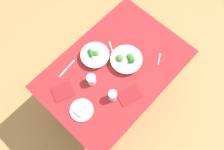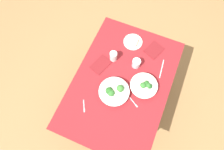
{
  "view_description": "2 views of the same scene",
  "coord_description": "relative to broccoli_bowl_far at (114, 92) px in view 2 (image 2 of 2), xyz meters",
  "views": [
    {
      "loc": [
        0.64,
        0.57,
        2.75
      ],
      "look_at": [
        0.07,
        0.04,
        0.81
      ],
      "focal_mm": 39.67,
      "sensor_mm": 36.0,
      "label": 1
    },
    {
      "loc": [
        -0.65,
        -0.17,
        2.52
      ],
      "look_at": [
        0.02,
        0.11,
        0.81
      ],
      "focal_mm": 32.13,
      "sensor_mm": 36.0,
      "label": 2
    }
  ],
  "objects": [
    {
      "name": "ground_plane",
      "position": [
        0.12,
        -0.03,
        -0.81
      ],
      "size": [
        6.0,
        6.0,
        0.0
      ],
      "primitive_type": "plane",
      "color": "#9E7547"
    },
    {
      "name": "broccoli_bowl_near",
      "position": [
        0.16,
        -0.23,
        -0.0
      ],
      "size": [
        0.25,
        0.25,
        0.09
      ],
      "color": "silver",
      "rests_on": "dining_table"
    },
    {
      "name": "water_glass_side",
      "position": [
        0.32,
        0.14,
        0.02
      ],
      "size": [
        0.07,
        0.07,
        0.1
      ],
      "primitive_type": "cylinder",
      "color": "silver",
      "rests_on": "dining_table"
    },
    {
      "name": "napkin_folded_lower",
      "position": [
        0.21,
        0.23,
        -0.03
      ],
      "size": [
        0.22,
        0.18,
        0.01
      ],
      "primitive_type": "cube",
      "rotation": [
        0.0,
        0.0,
        -0.33
      ],
      "color": "maroon",
      "rests_on": "dining_table"
    },
    {
      "name": "fork_by_near_bowl",
      "position": [
        -0.02,
        -0.2,
        -0.03
      ],
      "size": [
        0.07,
        0.1,
        0.0
      ],
      "rotation": [
        0.0,
        0.0,
        4.17
      ],
      "color": "#B7B7BC",
      "rests_on": "dining_table"
    },
    {
      "name": "napkin_folded_upper",
      "position": [
        0.57,
        -0.2,
        -0.03
      ],
      "size": [
        0.21,
        0.19,
        0.01
      ],
      "primitive_type": "cube",
      "rotation": [
        0.0,
        0.0,
        -0.38
      ],
      "color": "maroon",
      "rests_on": "dining_table"
    },
    {
      "name": "broccoli_bowl_far",
      "position": [
        0.0,
        0.0,
        0.0
      ],
      "size": [
        0.28,
        0.28,
        0.1
      ],
      "color": "white",
      "rests_on": "dining_table"
    },
    {
      "name": "dining_table",
      "position": [
        0.12,
        -0.03,
        -0.17
      ],
      "size": [
        1.28,
        0.88,
        0.78
      ],
      "color": "maroon",
      "rests_on": "ground_plane"
    },
    {
      "name": "table_knife_left",
      "position": [
        0.4,
        -0.33,
        -0.03
      ],
      "size": [
        0.2,
        0.03,
        0.0
      ],
      "primitive_type": "cube",
      "rotation": [
        0.0,
        0.0,
        0.1
      ],
      "color": "#B7B7BC",
      "rests_on": "dining_table"
    },
    {
      "name": "bread_side_plate",
      "position": [
        0.57,
        0.03,
        -0.02
      ],
      "size": [
        0.19,
        0.19,
        0.04
      ],
      "color": "silver",
      "rests_on": "dining_table"
    },
    {
      "name": "water_glass_center",
      "position": [
        0.34,
        -0.09,
        0.01
      ],
      "size": [
        0.08,
        0.08,
        0.09
      ],
      "primitive_type": "cylinder",
      "color": "silver",
      "rests_on": "dining_table"
    },
    {
      "name": "fork_by_far_bowl",
      "position": [
        -0.22,
        0.2,
        -0.03
      ],
      "size": [
        0.1,
        0.06,
        0.0
      ],
      "rotation": [
        0.0,
        0.0,
        3.66
      ],
      "color": "#B7B7BC",
      "rests_on": "dining_table"
    }
  ]
}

